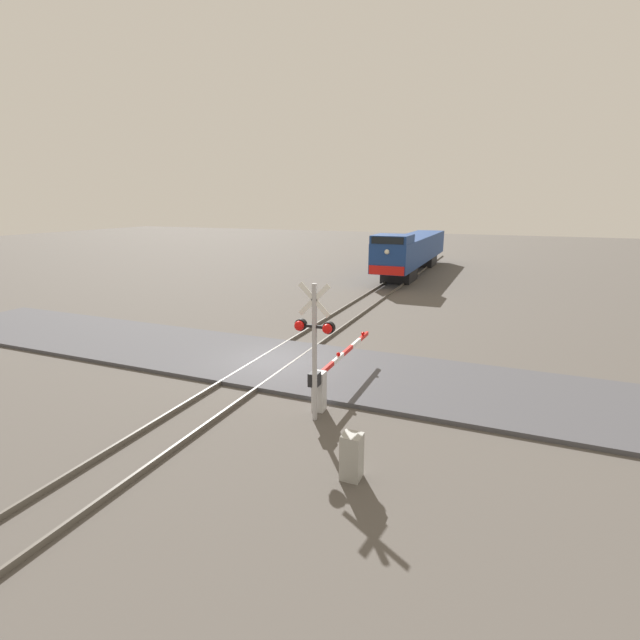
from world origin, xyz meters
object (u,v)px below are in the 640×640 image
object	(u,v)px
locomotive	(412,250)
crossing_signal	(314,337)
crossing_gate	(327,378)
utility_cabinet	(352,457)

from	to	relation	value
locomotive	crossing_signal	size ratio (longest dim) A/B	4.61
crossing_signal	locomotive	bearing A→B (deg)	96.41
crossing_gate	utility_cabinet	distance (m)	4.16
crossing_signal	crossing_gate	distance (m)	2.08
locomotive	crossing_gate	distance (m)	28.55
locomotive	crossing_signal	xyz separation A→B (m)	(3.33, -29.59, 0.52)
locomotive	utility_cabinet	bearing A→B (deg)	-80.65
locomotive	crossing_gate	size ratio (longest dim) A/B	3.41
crossing_signal	crossing_gate	size ratio (longest dim) A/B	0.74
utility_cabinet	crossing_signal	bearing A→B (deg)	129.31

